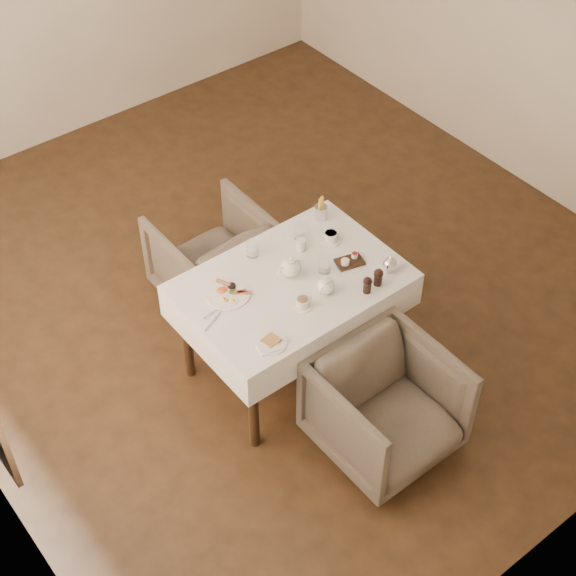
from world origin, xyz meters
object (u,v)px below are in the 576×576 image
(table, at_px, (292,295))
(breakfast_plate, at_px, (228,293))
(teapot_centre, at_px, (291,266))
(armchair_near, at_px, (386,407))
(armchair_far, at_px, (214,258))

(table, relative_size, breakfast_plate, 4.98)
(breakfast_plate, relative_size, teapot_centre, 1.49)
(breakfast_plate, xyz_separation_m, teapot_centre, (0.38, -0.09, 0.06))
(table, height_order, teapot_centre, teapot_centre)
(armchair_near, distance_m, breakfast_plate, 1.10)
(armchair_far, bearing_deg, table, 90.07)
(armchair_near, bearing_deg, armchair_far, 91.66)
(teapot_centre, bearing_deg, breakfast_plate, 170.77)
(armchair_far, bearing_deg, breakfast_plate, 62.96)
(table, distance_m, armchair_near, 0.85)
(table, height_order, breakfast_plate, breakfast_plate)
(armchair_near, relative_size, breakfast_plate, 2.87)
(armchair_near, xyz_separation_m, teapot_centre, (-0.03, 0.84, 0.49))
(armchair_far, distance_m, teapot_centre, 0.93)
(armchair_near, xyz_separation_m, armchair_far, (-0.05, 1.63, -0.01))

